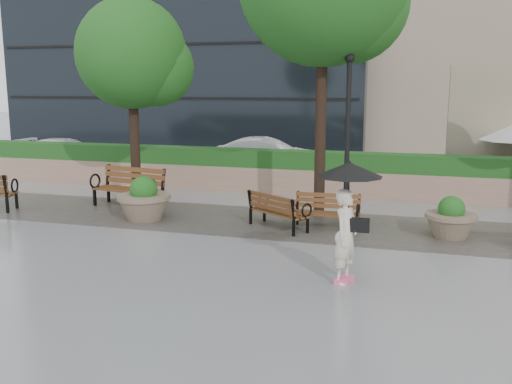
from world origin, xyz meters
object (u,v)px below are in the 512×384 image
(bench_3, at_px, (326,219))
(car_left, at_px, (67,154))
(lamppost, at_px, (347,150))
(car_right, at_px, (266,156))
(planter_right, at_px, (451,222))
(bench_1, at_px, (129,196))
(pedestrian, at_px, (347,210))
(bench_2, at_px, (278,218))
(planter_left, at_px, (144,203))

(bench_3, bearing_deg, car_left, 148.24)
(lamppost, xyz_separation_m, car_right, (-4.00, 7.08, -1.13))
(planter_right, distance_m, lamppost, 2.95)
(bench_1, distance_m, pedestrian, 8.03)
(bench_2, bearing_deg, car_left, -0.67)
(bench_1, height_order, planter_left, planter_left)
(bench_3, distance_m, planter_right, 2.80)
(bench_2, xyz_separation_m, bench_3, (1.11, 0.31, -0.01))
(planter_right, relative_size, pedestrian, 0.54)
(bench_2, distance_m, lamppost, 2.40)
(planter_left, bearing_deg, lamppost, 13.48)
(bench_2, relative_size, lamppost, 0.41)
(bench_1, height_order, car_left, car_left)
(car_right, bearing_deg, planter_right, -145.56)
(car_left, bearing_deg, planter_right, -118.64)
(car_left, height_order, pedestrian, pedestrian)
(bench_2, xyz_separation_m, planter_right, (3.90, 0.32, 0.12))
(planter_right, height_order, lamppost, lamppost)
(bench_2, distance_m, planter_left, 3.48)
(bench_3, relative_size, planter_right, 1.38)
(car_right, relative_size, pedestrian, 1.99)
(pedestrian, bearing_deg, car_left, 68.78)
(bench_3, distance_m, car_right, 8.70)
(bench_1, relative_size, bench_3, 1.38)
(car_left, distance_m, pedestrian, 16.58)
(planter_left, xyz_separation_m, lamppost, (4.92, 1.18, 1.38))
(bench_1, distance_m, planter_right, 8.54)
(bench_3, bearing_deg, pedestrian, -76.71)
(lamppost, distance_m, pedestrian, 4.42)
(planter_right, relative_size, lamppost, 0.28)
(car_right, height_order, pedestrian, pedestrian)
(bench_2, xyz_separation_m, pedestrian, (2.04, -3.25, 1.02))
(bench_1, bearing_deg, lamppost, 9.81)
(planter_right, xyz_separation_m, car_left, (-14.66, 6.94, 0.23))
(car_left, bearing_deg, lamppost, -120.08)
(car_right, xyz_separation_m, pedestrian, (4.59, -11.43, 0.59))
(car_left, bearing_deg, bench_1, -137.96)
(pedestrian, bearing_deg, bench_1, 74.51)
(planter_left, distance_m, lamppost, 5.24)
(bench_2, height_order, car_right, car_right)
(bench_1, bearing_deg, planter_left, -37.53)
(lamppost, relative_size, pedestrian, 1.97)
(bench_3, distance_m, planter_left, 4.60)
(planter_right, bearing_deg, car_left, 154.69)
(bench_1, distance_m, planter_left, 1.68)
(bench_1, distance_m, car_right, 7.32)
(bench_3, height_order, planter_left, planter_left)
(planter_right, xyz_separation_m, lamppost, (-2.46, 0.78, 1.44))
(bench_2, height_order, lamppost, lamppost)
(bench_3, distance_m, car_left, 13.76)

